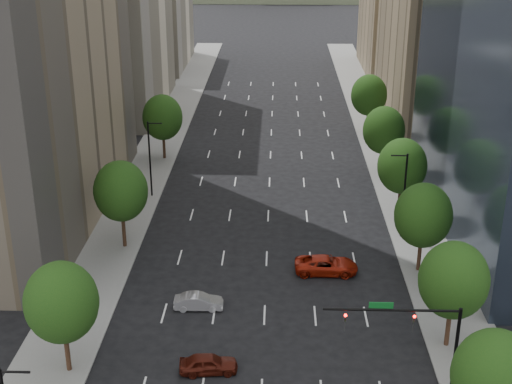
# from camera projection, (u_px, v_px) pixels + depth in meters

# --- Properties ---
(sidewalk_left) EXTENTS (6.00, 200.00, 0.15)m
(sidewalk_left) POSITION_uv_depth(u_px,v_px,m) (126.00, 213.00, 77.62)
(sidewalk_left) COLOR slate
(sidewalk_left) RESTS_ON ground
(sidewalk_right) EXTENTS (6.00, 200.00, 0.15)m
(sidewalk_right) POSITION_uv_depth(u_px,v_px,m) (412.00, 217.00, 76.72)
(sidewalk_right) COLOR slate
(sidewalk_right) RESTS_ON ground
(filler_left) EXTENTS (14.00, 26.00, 18.00)m
(filler_left) POSITION_uv_depth(u_px,v_px,m) (151.00, 21.00, 144.82)
(filler_left) COLOR beige
(filler_left) RESTS_ON ground
(parking_tan_right) EXTENTS (14.00, 30.00, 30.00)m
(parking_tan_right) POSITION_uv_depth(u_px,v_px,m) (438.00, 19.00, 107.79)
(parking_tan_right) COLOR #8C7759
(parking_tan_right) RESTS_ON ground
(filler_right) EXTENTS (14.00, 26.00, 16.00)m
(filler_right) POSITION_uv_depth(u_px,v_px,m) (400.00, 30.00, 140.97)
(filler_right) COLOR #8C7759
(filler_right) RESTS_ON ground
(tree_right_0) EXTENTS (5.20, 5.20, 8.39)m
(tree_right_0) POSITION_uv_depth(u_px,v_px,m) (495.00, 377.00, 42.37)
(tree_right_0) COLOR #382316
(tree_right_0) RESTS_ON ground
(tree_right_1) EXTENTS (5.20, 5.20, 8.75)m
(tree_right_1) POSITION_uv_depth(u_px,v_px,m) (454.00, 280.00, 52.41)
(tree_right_1) COLOR #382316
(tree_right_1) RESTS_ON ground
(tree_right_2) EXTENTS (5.20, 5.20, 8.61)m
(tree_right_2) POSITION_uv_depth(u_px,v_px,m) (423.00, 215.00, 63.57)
(tree_right_2) COLOR #382316
(tree_right_2) RESTS_ON ground
(tree_right_3) EXTENTS (5.20, 5.20, 8.89)m
(tree_right_3) POSITION_uv_depth(u_px,v_px,m) (402.00, 166.00, 74.56)
(tree_right_3) COLOR #382316
(tree_right_3) RESTS_ON ground
(tree_right_4) EXTENTS (5.20, 5.20, 8.46)m
(tree_right_4) POSITION_uv_depth(u_px,v_px,m) (384.00, 130.00, 87.67)
(tree_right_4) COLOR #382316
(tree_right_4) RESTS_ON ground
(tree_right_5) EXTENTS (5.20, 5.20, 8.75)m
(tree_right_5) POSITION_uv_depth(u_px,v_px,m) (369.00, 95.00, 102.36)
(tree_right_5) COLOR #382316
(tree_right_5) RESTS_ON ground
(tree_left_0) EXTENTS (5.20, 5.20, 8.75)m
(tree_left_0) POSITION_uv_depth(u_px,v_px,m) (61.00, 302.00, 49.52)
(tree_left_0) COLOR #382316
(tree_left_0) RESTS_ON ground
(tree_left_1) EXTENTS (5.20, 5.20, 8.97)m
(tree_left_1) POSITION_uv_depth(u_px,v_px,m) (121.00, 191.00, 67.94)
(tree_left_1) COLOR #382316
(tree_left_1) RESTS_ON ground
(tree_left_2) EXTENTS (5.20, 5.20, 8.68)m
(tree_left_2) POSITION_uv_depth(u_px,v_px,m) (163.00, 117.00, 92.10)
(tree_left_2) COLOR #382316
(tree_left_2) RESTS_ON ground
(streetlight_rn) EXTENTS (1.70, 0.20, 9.00)m
(streetlight_rn) POSITION_uv_depth(u_px,v_px,m) (404.00, 193.00, 70.35)
(streetlight_rn) COLOR black
(streetlight_rn) RESTS_ON ground
(streetlight_ln) EXTENTS (1.70, 0.20, 9.00)m
(streetlight_ln) POSITION_uv_depth(u_px,v_px,m) (150.00, 157.00, 80.38)
(streetlight_ln) COLOR black
(streetlight_ln) RESTS_ON ground
(traffic_signal) EXTENTS (9.12, 0.40, 7.38)m
(traffic_signal) POSITION_uv_depth(u_px,v_px,m) (420.00, 332.00, 47.18)
(traffic_signal) COLOR black
(traffic_signal) RESTS_ON ground
(car_maroon) EXTENTS (4.37, 2.14, 1.44)m
(car_maroon) POSITION_uv_depth(u_px,v_px,m) (208.00, 364.00, 51.32)
(car_maroon) COLOR #46140B
(car_maroon) RESTS_ON ground
(car_silver) EXTENTS (4.14, 1.55, 1.35)m
(car_silver) POSITION_uv_depth(u_px,v_px,m) (199.00, 302.00, 59.34)
(car_silver) COLOR #A2A2A7
(car_silver) RESTS_ON ground
(car_red_far) EXTENTS (5.77, 2.66, 1.60)m
(car_red_far) POSITION_uv_depth(u_px,v_px,m) (326.00, 265.00, 65.05)
(car_red_far) COLOR maroon
(car_red_far) RESTS_ON ground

